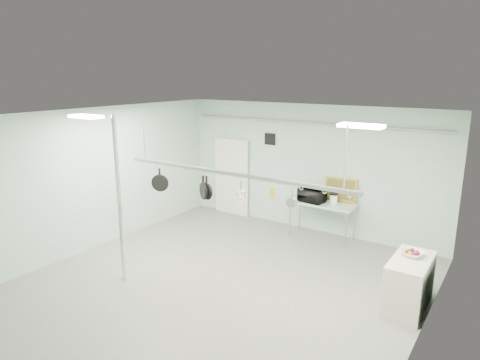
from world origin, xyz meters
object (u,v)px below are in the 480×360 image
Objects in this scene: side_cabinet at (409,284)px; microwave at (312,195)px; prep_table at (322,205)px; coffee_canister at (334,199)px; chrome_pole at (119,201)px; fruit_bowl at (412,253)px; pot_rack at (229,172)px; skillet_left at (160,179)px; skillet_right at (207,187)px; skillet_mid at (203,188)px.

side_cabinet is 1.99× the size of microwave.
prep_table is 7.30× the size of coffee_canister.
fruit_bowl is at bearing 23.88° from chrome_pole.
pot_rack is 1.76m from skillet_left.
skillet_right is at bearing 33.13° from chrome_pole.
pot_rack reaches higher than skillet_mid.
pot_rack is at bearing 93.08° from microwave.
chrome_pole is at bearing -132.62° from skillet_right.
skillet_right is at bearing -29.36° from skillet_left.
side_cabinet is 3.25m from coffee_canister.
microwave is at bearing 29.90° from skillet_left.
microwave reaches higher than prep_table.
skillet_mid is at bearing -162.78° from side_cabinet.
side_cabinet is 0.25× the size of pot_rack.
skillet_right reaches higher than fruit_bowl.
prep_table is at bearing -145.78° from microwave.
fruit_bowl is (2.75, -1.95, -0.13)m from microwave.
microwave is (0.18, 3.18, -1.16)m from pot_rack.
chrome_pole is 2.00× the size of prep_table.
skillet_right is (1.38, 0.90, 0.27)m from chrome_pole.
prep_table reaches higher than side_cabinet.
skillet_mid is at bearing -29.36° from skillet_left.
prep_table is 2.66× the size of microwave.
side_cabinet is (2.55, -2.20, -0.38)m from prep_table.
side_cabinet is 3.52m from microwave.
skillet_left is (-2.38, -3.34, 0.84)m from coffee_canister.
prep_table is at bearing 61.29° from chrome_pole.
prep_table is 3.40× the size of skillet_mid.
skillet_right reaches higher than coffee_canister.
pot_rack is 0.63m from skillet_right.
coffee_canister is 3.09m from fruit_bowl.
side_cabinet is at bearing 31.84° from skillet_right.
microwave is (-0.22, -0.12, 0.24)m from prep_table.
microwave is (-2.77, 2.08, 0.62)m from side_cabinet.
fruit_bowl is at bearing -39.26° from prep_table.
prep_table is at bearing 83.09° from pot_rack.
pot_rack is at bearing 25.35° from chrome_pole.
skillet_left is at bearing -165.08° from fruit_bowl.
skillet_left reaches higher than microwave.
skillet_mid is at bearing -160.68° from fruit_bowl.
skillet_left reaches higher than coffee_canister.
pot_rack is at bearing -159.55° from side_cabinet.
skillet_mid reaches higher than fruit_bowl.
side_cabinet is 3.91m from skillet_right.
chrome_pole is 5.32× the size of microwave.
skillet_right is at bearing -109.52° from coffee_canister.
pot_rack is (-0.40, -3.30, 1.40)m from prep_table.
skillet_mid is 1.10× the size of skillet_right.
microwave is at bearing 63.03° from chrome_pole.
coffee_canister is 4.18m from skillet_left.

